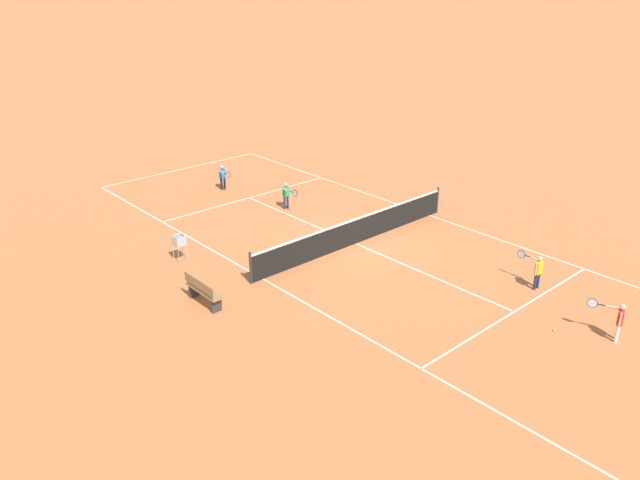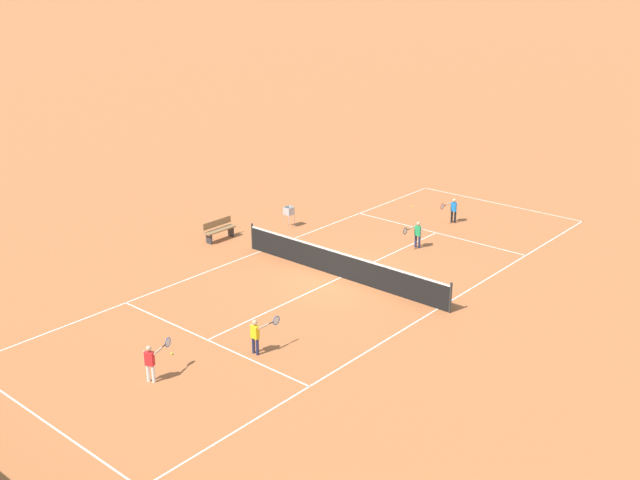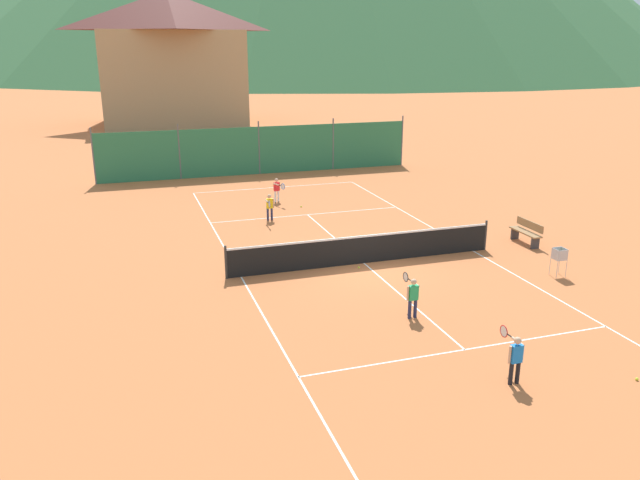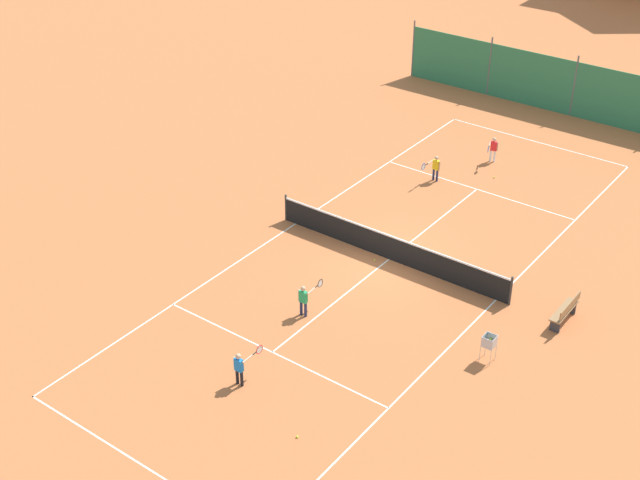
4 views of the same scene
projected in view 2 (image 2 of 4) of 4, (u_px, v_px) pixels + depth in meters
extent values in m
plane|color=#BC6638|center=(341.00, 277.00, 27.11)|extent=(600.00, 600.00, 0.00)
cube|color=white|center=(40.00, 418.00, 18.61)|extent=(8.25, 0.05, 0.01)
cube|color=white|center=(498.00, 204.00, 35.60)|extent=(8.25, 0.05, 0.01)
cube|color=white|center=(438.00, 309.00, 24.60)|extent=(0.05, 23.85, 0.01)
cube|color=white|center=(261.00, 251.00, 29.61)|extent=(0.05, 23.85, 0.01)
cube|color=white|center=(207.00, 340.00, 22.54)|extent=(8.20, 0.05, 0.01)
cube|color=white|center=(436.00, 233.00, 31.68)|extent=(8.20, 0.05, 0.01)
cube|color=white|center=(341.00, 277.00, 27.11)|extent=(0.05, 12.80, 0.01)
cylinder|color=#2D2D2D|center=(451.00, 298.00, 24.15)|extent=(0.08, 0.08, 1.06)
cylinder|color=#2D2D2D|center=(252.00, 236.00, 29.71)|extent=(0.08, 0.08, 1.06)
cube|color=black|center=(341.00, 266.00, 26.95)|extent=(9.10, 0.02, 0.91)
cube|color=white|center=(341.00, 253.00, 26.79)|extent=(9.10, 0.04, 0.06)
cylinder|color=#23284C|center=(253.00, 345.00, 21.70)|extent=(0.09, 0.09, 0.51)
cylinder|color=#23284C|center=(257.00, 347.00, 21.60)|extent=(0.09, 0.09, 0.51)
cube|color=yellow|center=(255.00, 332.00, 21.49)|extent=(0.25, 0.15, 0.39)
sphere|color=tan|center=(255.00, 323.00, 21.39)|extent=(0.16, 0.16, 0.16)
cylinder|color=tan|center=(251.00, 330.00, 21.59)|extent=(0.06, 0.06, 0.39)
cylinder|color=tan|center=(264.00, 326.00, 21.48)|extent=(0.07, 0.40, 0.06)
cylinder|color=black|center=(271.00, 323.00, 21.68)|extent=(0.03, 0.18, 0.03)
torus|color=#1E4CB2|center=(276.00, 320.00, 21.84)|extent=(0.03, 0.28, 0.28)
cylinder|color=silver|center=(276.00, 320.00, 21.84)|extent=(0.01, 0.25, 0.25)
cylinder|color=#23284C|center=(419.00, 242.00, 29.86)|extent=(0.09, 0.09, 0.51)
cylinder|color=#23284C|center=(416.00, 241.00, 29.96)|extent=(0.09, 0.09, 0.51)
cube|color=#239E5B|center=(418.00, 231.00, 29.75)|extent=(0.26, 0.15, 0.40)
sphere|color=tan|center=(418.00, 224.00, 29.65)|extent=(0.16, 0.16, 0.16)
cylinder|color=tan|center=(421.00, 232.00, 29.66)|extent=(0.06, 0.06, 0.40)
cylinder|color=tan|center=(412.00, 228.00, 29.64)|extent=(0.08, 0.40, 0.06)
cylinder|color=black|center=(408.00, 229.00, 29.43)|extent=(0.04, 0.18, 0.03)
torus|color=black|center=(405.00, 231.00, 29.25)|extent=(0.04, 0.28, 0.28)
cylinder|color=silver|center=(405.00, 231.00, 29.25)|extent=(0.02, 0.25, 0.25)
cylinder|color=black|center=(455.00, 217.00, 32.85)|extent=(0.09, 0.09, 0.51)
cylinder|color=black|center=(452.00, 216.00, 32.95)|extent=(0.09, 0.09, 0.51)
cube|color=blue|center=(454.00, 207.00, 32.74)|extent=(0.25, 0.14, 0.40)
sphere|color=tan|center=(454.00, 200.00, 32.64)|extent=(0.16, 0.16, 0.16)
cylinder|color=tan|center=(457.00, 208.00, 32.65)|extent=(0.06, 0.06, 0.40)
cylinder|color=tan|center=(449.00, 204.00, 32.64)|extent=(0.06, 0.40, 0.06)
cylinder|color=black|center=(445.00, 205.00, 32.44)|extent=(0.03, 0.18, 0.03)
torus|color=red|center=(442.00, 206.00, 32.27)|extent=(0.02, 0.28, 0.28)
cylinder|color=silver|center=(442.00, 206.00, 32.27)|extent=(0.00, 0.25, 0.25)
cylinder|color=white|center=(148.00, 373.00, 20.21)|extent=(0.09, 0.09, 0.51)
cylinder|color=white|center=(153.00, 374.00, 20.16)|extent=(0.09, 0.09, 0.51)
cube|color=red|center=(149.00, 358.00, 20.03)|extent=(0.28, 0.22, 0.40)
sphere|color=tan|center=(149.00, 348.00, 19.93)|extent=(0.16, 0.16, 0.16)
cylinder|color=tan|center=(144.00, 357.00, 20.08)|extent=(0.06, 0.06, 0.40)
cylinder|color=tan|center=(158.00, 351.00, 20.10)|extent=(0.20, 0.39, 0.06)
cylinder|color=black|center=(164.00, 346.00, 20.36)|extent=(0.09, 0.18, 0.03)
torus|color=#1E4CB2|center=(168.00, 342.00, 20.56)|extent=(0.12, 0.27, 0.28)
cylinder|color=silver|center=(168.00, 342.00, 20.56)|extent=(0.09, 0.23, 0.25)
sphere|color=#CCE033|center=(172.00, 354.00, 21.67)|extent=(0.07, 0.07, 0.07)
sphere|color=#CCE033|center=(355.00, 276.00, 27.18)|extent=(0.07, 0.07, 0.07)
sphere|color=#CCE033|center=(413.00, 206.00, 35.07)|extent=(0.07, 0.07, 0.07)
cylinder|color=#B7B7BC|center=(295.00, 220.00, 32.37)|extent=(0.02, 0.02, 0.55)
cylinder|color=#B7B7BC|center=(289.00, 219.00, 32.58)|extent=(0.02, 0.02, 0.55)
cylinder|color=#B7B7BC|center=(289.00, 222.00, 32.13)|extent=(0.02, 0.02, 0.55)
cylinder|color=#B7B7BC|center=(283.00, 221.00, 32.34)|extent=(0.02, 0.02, 0.55)
cube|color=#B7B7BC|center=(289.00, 214.00, 32.26)|extent=(0.34, 0.34, 0.02)
cube|color=#B7B7BC|center=(291.00, 210.00, 32.33)|extent=(0.34, 0.02, 0.34)
cube|color=#B7B7BC|center=(286.00, 212.00, 32.08)|extent=(0.34, 0.02, 0.34)
cube|color=#B7B7BC|center=(292.00, 211.00, 32.10)|extent=(0.02, 0.34, 0.34)
cube|color=#B7B7BC|center=(286.00, 210.00, 32.31)|extent=(0.02, 0.34, 0.34)
sphere|color=#CCE033|center=(286.00, 213.00, 32.24)|extent=(0.07, 0.07, 0.07)
sphere|color=#CCE033|center=(291.00, 214.00, 32.20)|extent=(0.07, 0.07, 0.07)
sphere|color=#CCE033|center=(291.00, 214.00, 32.20)|extent=(0.07, 0.07, 0.07)
sphere|color=#CCE033|center=(289.00, 214.00, 32.19)|extent=(0.07, 0.07, 0.07)
sphere|color=#CCE033|center=(288.00, 214.00, 32.17)|extent=(0.07, 0.07, 0.07)
sphere|color=#CCE033|center=(288.00, 213.00, 32.31)|extent=(0.07, 0.07, 0.07)
sphere|color=#CCE033|center=(288.00, 212.00, 32.25)|extent=(0.07, 0.07, 0.07)
sphere|color=#CCE033|center=(289.00, 213.00, 32.16)|extent=(0.07, 0.07, 0.07)
sphere|color=#CCE033|center=(291.00, 212.00, 32.23)|extent=(0.07, 0.07, 0.07)
sphere|color=#CCE033|center=(290.00, 212.00, 32.18)|extent=(0.07, 0.07, 0.07)
sphere|color=#CCE033|center=(292.00, 212.00, 32.27)|extent=(0.07, 0.07, 0.07)
sphere|color=#CCE033|center=(286.00, 212.00, 32.28)|extent=(0.07, 0.07, 0.07)
sphere|color=#CCE033|center=(287.00, 211.00, 32.12)|extent=(0.07, 0.07, 0.07)
cube|color=olive|center=(220.00, 230.00, 30.70)|extent=(0.36, 1.50, 0.05)
cube|color=olive|center=(217.00, 223.00, 30.71)|extent=(0.04, 1.50, 0.28)
cube|color=#333338|center=(231.00, 231.00, 31.21)|extent=(0.32, 0.06, 0.44)
cube|color=#333338|center=(209.00, 239.00, 30.35)|extent=(0.32, 0.06, 0.44)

